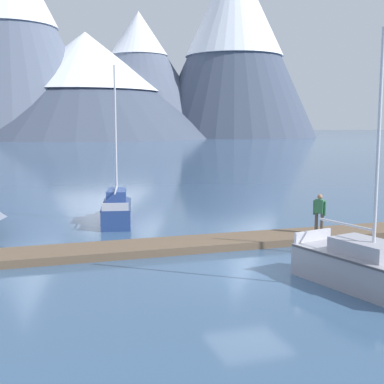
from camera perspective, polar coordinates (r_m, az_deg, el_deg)
ground_plane at (r=17.61m, az=6.26°, el=-8.91°), size 700.00×700.00×0.00m
mountain_shoulder_ridge at (r=192.95m, az=-19.44°, el=16.51°), size 66.34×66.34×69.37m
mountain_east_summit at (r=190.52m, az=-11.57°, el=11.82°), size 90.36×90.36×36.87m
mountain_rear_spur at (r=199.75m, az=-5.85°, el=12.90°), size 59.02×59.02×46.34m
mountain_north_horn at (r=203.16m, az=4.68°, el=16.44°), size 62.66×62.66×68.28m
dock at (r=21.15m, az=1.72°, el=-5.66°), size 25.18×2.57×0.30m
sailboat_second_berth at (r=26.98m, az=-8.26°, el=-1.78°), size 2.46×6.07×7.88m
sailboat_mid_dock_port at (r=16.44m, az=19.53°, el=-8.22°), size 2.80×5.72×7.67m
person_on_dock at (r=22.83m, az=13.86°, el=-2.05°), size 0.39×0.51×1.69m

